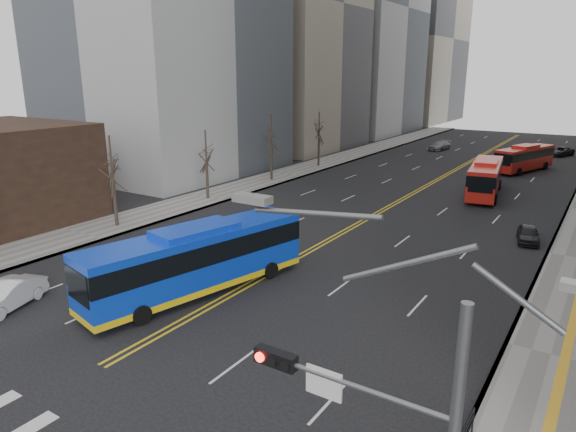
# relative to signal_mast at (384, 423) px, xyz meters

# --- Properties ---
(sidewalk_left) EXTENTS (5.00, 130.00, 0.15)m
(sidewalk_left) POSITION_rel_signal_mast_xyz_m (-30.27, 43.00, -4.78)
(sidewalk_left) COLOR slate
(sidewalk_left) RESTS_ON ground
(centerline) EXTENTS (0.55, 100.00, 0.01)m
(centerline) POSITION_rel_signal_mast_xyz_m (-13.77, 53.00, -4.85)
(centerline) COLOR gold
(centerline) RESTS_ON ground
(signal_mast) EXTENTS (5.37, 0.37, 9.39)m
(signal_mast) POSITION_rel_signal_mast_xyz_m (0.00, 0.00, 0.00)
(signal_mast) COLOR slate
(signal_mast) RESTS_ON ground
(street_trees) EXTENTS (35.20, 47.20, 7.60)m
(street_trees) POSITION_rel_signal_mast_xyz_m (-20.94, 32.55, 0.02)
(street_trees) COLOR #2F261D
(street_trees) RESTS_ON ground
(blue_bus) EXTENTS (5.85, 13.70, 3.87)m
(blue_bus) POSITION_rel_signal_mast_xyz_m (-15.59, 11.04, -2.83)
(blue_bus) COLOR #0D39D1
(blue_bus) RESTS_ON ground
(red_bus_near) EXTENTS (4.18, 11.55, 3.58)m
(red_bus_near) POSITION_rel_signal_mast_xyz_m (-7.47, 44.73, -2.87)
(red_bus_near) COLOR red
(red_bus_near) RESTS_ON ground
(red_bus_far) EXTENTS (5.63, 10.67, 3.33)m
(red_bus_far) POSITION_rel_signal_mast_xyz_m (-6.30, 61.05, -3.00)
(red_bus_far) COLOR red
(red_bus_far) RESTS_ON ground
(car_white) EXTENTS (2.83, 4.70, 1.46)m
(car_white) POSITION_rel_signal_mast_xyz_m (-22.54, 4.00, -4.13)
(car_white) COLOR silver
(car_white) RESTS_ON ground
(car_dark_mid) EXTENTS (2.14, 3.84, 1.23)m
(car_dark_mid) POSITION_rel_signal_mast_xyz_m (-1.27, 30.83, -4.24)
(car_dark_mid) COLOR black
(car_dark_mid) RESTS_ON ground
(car_silver) EXTENTS (2.72, 5.19, 1.44)m
(car_silver) POSITION_rel_signal_mast_xyz_m (-20.82, 73.90, -4.14)
(car_silver) COLOR gray
(car_silver) RESTS_ON ground
(car_dark_far) EXTENTS (3.83, 5.35, 1.35)m
(car_dark_far) POSITION_rel_signal_mast_xyz_m (-3.75, 77.55, -4.18)
(car_dark_far) COLOR black
(car_dark_far) RESTS_ON ground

